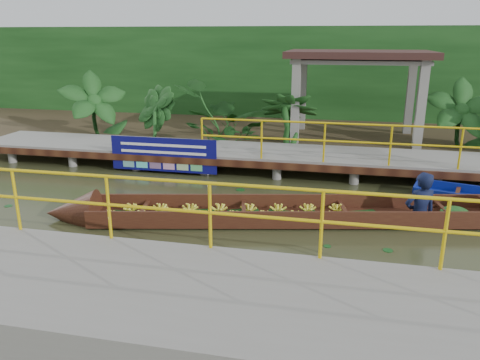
# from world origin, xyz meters

# --- Properties ---
(ground) EXTENTS (80.00, 80.00, 0.00)m
(ground) POSITION_xyz_m (0.00, 0.00, 0.00)
(ground) COLOR #282E17
(ground) RESTS_ON ground
(land_strip) EXTENTS (30.00, 8.00, 0.45)m
(land_strip) POSITION_xyz_m (0.00, 7.50, 0.23)
(land_strip) COLOR #322819
(land_strip) RESTS_ON ground
(far_dock) EXTENTS (16.00, 2.06, 1.66)m
(far_dock) POSITION_xyz_m (0.02, 3.43, 0.48)
(far_dock) COLOR gray
(far_dock) RESTS_ON ground
(near_dock) EXTENTS (18.00, 2.40, 1.73)m
(near_dock) POSITION_xyz_m (1.00, -4.20, 0.30)
(near_dock) COLOR gray
(near_dock) RESTS_ON ground
(pavilion) EXTENTS (4.40, 3.00, 3.00)m
(pavilion) POSITION_xyz_m (3.00, 6.30, 2.82)
(pavilion) COLOR gray
(pavilion) RESTS_ON ground
(foliage_backdrop) EXTENTS (30.00, 0.80, 4.00)m
(foliage_backdrop) POSITION_xyz_m (0.00, 10.00, 2.00)
(foliage_backdrop) COLOR #143C13
(foliage_backdrop) RESTS_ON ground
(vendor_boat) EXTENTS (10.22, 3.10, 2.33)m
(vendor_boat) POSITION_xyz_m (2.09, -0.03, 0.27)
(vendor_boat) COLOR black
(vendor_boat) RESTS_ON ground
(blue_banner) EXTENTS (3.00, 0.04, 0.94)m
(blue_banner) POSITION_xyz_m (-2.09, 2.48, 0.56)
(blue_banner) COLOR #0C0B5D
(blue_banner) RESTS_ON ground
(tropical_plants) EXTENTS (14.50, 1.50, 1.87)m
(tropical_plants) POSITION_xyz_m (0.80, 5.30, 1.39)
(tropical_plants) COLOR #143C13
(tropical_plants) RESTS_ON ground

